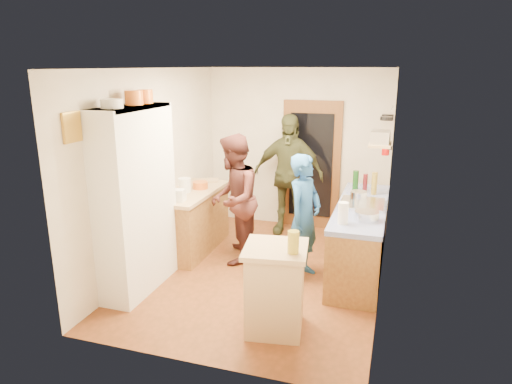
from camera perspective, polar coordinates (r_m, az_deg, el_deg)
The scene contains 44 objects.
floor at distance 6.10m, azimuth 0.71°, elevation -10.11°, with size 3.00×4.00×0.02m, color brown.
ceiling at distance 5.50m, azimuth 0.81°, elevation 15.33°, with size 3.00×4.00×0.02m, color silver.
wall_back at distance 7.56m, azimuth 5.17°, elevation 5.37°, with size 3.00×0.02×2.60m, color beige.
wall_front at distance 3.86m, azimuth -7.91°, elevation -4.84°, with size 3.00×0.02×2.60m, color beige.
wall_left at distance 6.25m, azimuth -12.64°, elevation 2.87°, with size 0.02×4.00×2.60m, color beige.
wall_right at distance 5.43m, azimuth 16.19°, elevation 0.73°, with size 0.02×4.00×2.60m, color beige.
door_frame at distance 7.52m, azimuth 6.92°, elevation 3.32°, with size 0.95×0.06×2.10m, color brown.
door_glass at distance 7.49m, azimuth 6.86°, elevation 3.27°, with size 0.70×0.02×1.70m, color black.
hutch_body at distance 5.53m, azimuth -14.73°, elevation -1.06°, with size 0.40×1.20×2.20m, color white.
hutch_top_shelf at distance 5.33m, azimuth -15.54°, elevation 10.14°, with size 0.40×1.14×0.04m, color white.
plate_stack at distance 5.06m, azimuth -17.58°, elevation 10.49°, with size 0.23×0.23×0.10m, color white.
orange_pot_a at distance 5.41m, azimuth -15.01°, elevation 11.32°, with size 0.20×0.20×0.16m, color orange.
orange_pot_b at distance 5.62m, azimuth -13.68°, elevation 11.53°, with size 0.18×0.18×0.16m, color orange.
left_counter_base at distance 6.73m, azimuth -8.01°, elevation -3.74°, with size 0.60×1.40×0.85m, color olive.
left_counter_top at distance 6.59m, azimuth -8.15°, elevation -0.05°, with size 0.64×1.44×0.05m, color tan.
toaster at distance 6.10m, azimuth -9.86°, elevation -0.40°, with size 0.21×0.14×0.16m, color white.
kettle at distance 6.51m, azimuth -8.91°, elevation 0.85°, with size 0.18×0.18×0.20m, color white.
orange_bowl at distance 6.68m, azimuth -6.98°, elevation 0.86°, with size 0.22×0.22×0.10m, color orange.
chopping_board at distance 7.10m, azimuth -5.95°, elevation 1.48°, with size 0.30×0.22×0.03m, color tan.
right_counter_base at distance 6.19m, azimuth 12.85°, elevation -5.80°, with size 0.60×2.20×0.84m, color olive.
right_counter_top at distance 6.04m, azimuth 13.11°, elevation -1.82°, with size 0.62×2.22×0.06m, color #1B2FA6.
hob at distance 6.00m, azimuth 13.11°, elevation -1.44°, with size 0.55×0.58×0.04m, color silver.
pot_on_hob at distance 5.99m, azimuth 12.70°, elevation -0.55°, with size 0.21×0.21×0.14m, color silver.
bottle_a at distance 6.57m, azimuth 12.34°, elevation 1.31°, with size 0.08×0.08×0.31m, color #143F14.
bottle_b at distance 6.62m, azimuth 13.49°, elevation 1.11°, with size 0.06×0.06×0.26m, color #591419.
bottle_c at distance 6.51m, azimuth 14.57°, elevation 1.05°, with size 0.08×0.08×0.31m, color olive.
paper_towel at distance 5.24m, azimuth 10.83°, elevation -2.61°, with size 0.12×0.12×0.25m, color white.
mixing_bowl at distance 5.43m, azimuth 13.67°, elevation -2.90°, with size 0.28×0.28×0.11m, color silver.
island_base at distance 4.73m, azimuth 2.41°, elevation -12.25°, with size 0.55×0.55×0.86m, color tan.
island_top at distance 4.53m, azimuth 2.48°, elevation -7.16°, with size 0.62×0.62×0.05m, color tan.
cutting_board at distance 4.58m, azimuth 1.93°, elevation -6.77°, with size 0.35×0.28×0.02m, color white.
oil_jar at distance 4.35m, azimuth 4.69°, elevation -6.25°, with size 0.11×0.11×0.22m, color #AD9E2D.
pan_rail at distance 6.82m, azimuth 16.67°, elevation 10.03°, with size 0.02×0.02×0.65m, color silver.
pan_hang_a at distance 6.66m, azimuth 16.02°, elevation 8.83°, with size 0.18×0.18×0.05m, color black.
pan_hang_b at distance 6.86m, azimuth 16.07°, elevation 8.84°, with size 0.16×0.16×0.05m, color black.
pan_hang_c at distance 7.05m, azimuth 16.13°, elevation 9.09°, with size 0.17×0.17×0.05m, color black.
wall_shelf at distance 5.79m, azimuth 15.25°, elevation 5.76°, with size 0.26×0.42×0.03m, color tan.
radio at distance 5.78m, azimuth 15.31°, elevation 6.63°, with size 0.22×0.30×0.15m, color silver.
ext_bracket at distance 7.07m, azimuth 16.41°, elevation 5.31°, with size 0.06×0.10×0.04m, color black.
fire_extinguisher at distance 7.06m, azimuth 15.95°, elevation 5.74°, with size 0.11×0.11×0.32m, color red.
picture_frame at distance 4.85m, azimuth -22.03°, elevation 7.53°, with size 0.03×0.25×0.30m, color gold.
person_hob at distance 5.72m, azimuth 6.16°, elevation -3.24°, with size 0.58×0.38×1.60m, color #205193.
person_left at distance 6.21m, azimuth -2.48°, elevation -0.81°, with size 0.86×0.67×1.77m, color #47211E.
person_back at distance 7.22m, azimuth 4.13°, elevation 2.16°, with size 1.13×0.47×1.92m, color #393C21.
Camera 1 is at (1.58, -5.26, 2.64)m, focal length 32.00 mm.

